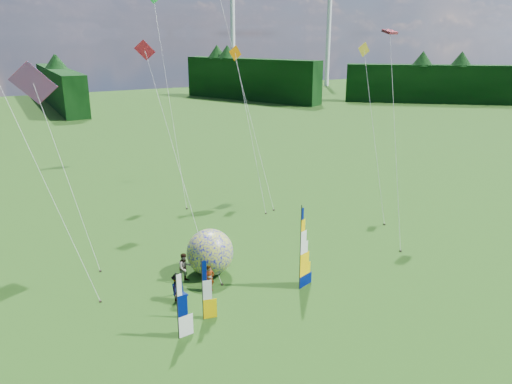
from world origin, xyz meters
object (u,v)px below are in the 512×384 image
bol_inflatable (210,252)px  spectator_d (202,254)px  camp_chair (181,294)px  feather_banner_main (300,250)px  side_banner_far (177,308)px  spectator_a (210,279)px  kite_whale (242,75)px  spectator_c (177,287)px  spectator_b (185,268)px  side_banner_left (202,291)px

bol_inflatable → spectator_d: size_ratio=1.81×
camp_chair → feather_banner_main: bearing=-28.8°
feather_banner_main → spectator_d: 6.72m
side_banner_far → spectator_d: 7.87m
bol_inflatable → camp_chair: (-2.75, -2.41, -0.84)m
spectator_a → camp_chair: (-1.87, -0.44, -0.22)m
feather_banner_main → kite_whale: 20.86m
spectator_c → kite_whale: (12.19, 16.36, 9.51)m
kite_whale → camp_chair: bearing=-110.8°
spectator_d → kite_whale: size_ratio=0.07×
camp_chair → kite_whale: 22.81m
feather_banner_main → spectator_d: feather_banner_main is taller
spectator_b → kite_whale: kite_whale is taller
spectator_b → camp_chair: 2.46m
spectator_b → spectator_d: (1.68, 1.46, -0.10)m
bol_inflatable → spectator_b: (-1.69, -0.21, -0.52)m
spectator_b → spectator_c: 2.19m
spectator_a → side_banner_far: bearing=-140.5°
side_banner_left → bol_inflatable: side_banner_left is taller
feather_banner_main → bol_inflatable: feather_banner_main is taller
side_banner_left → spectator_c: 2.58m
spectator_b → spectator_c: (-1.13, -1.87, -0.09)m
side_banner_far → spectator_d: (3.98, 6.73, -0.89)m
feather_banner_main → side_banner_left: (-5.95, -0.31, -0.81)m
feather_banner_main → bol_inflatable: bearing=111.3°
side_banner_left → side_banner_far: size_ratio=0.97×
spectator_b → spectator_c: bearing=-126.0°
feather_banner_main → side_banner_left: bearing=163.2°
feather_banner_main → camp_chair: 6.87m
bol_inflatable → spectator_c: size_ratio=1.78×
spectator_a → camp_chair: size_ratio=1.40×
spectator_d → camp_chair: 4.58m
spectator_c → camp_chair: size_ratio=1.42×
spectator_c → camp_chair: spectator_c is taller
spectator_b → bol_inflatable: bearing=2.0°
kite_whale → side_banner_left: bearing=-106.7°
spectator_c → camp_chair: bearing=-133.9°
bol_inflatable → spectator_d: bearing=90.2°
spectator_b → kite_whale: (11.06, 14.49, 9.43)m
side_banner_left → spectator_d: (2.32, 5.72, -0.84)m
side_banner_far → spectator_d: size_ratio=2.16×
side_banner_left → kite_whale: (11.69, 18.75, 8.69)m
side_banner_far → spectator_c: (1.17, 3.40, -0.88)m
side_banner_left → spectator_b: 4.37m
camp_chair → side_banner_far: bearing=-125.4°
feather_banner_main → spectator_d: (-3.63, 5.41, -1.65)m
spectator_a → spectator_d: spectator_a is taller
spectator_c → side_banner_left: bearing=-134.3°
camp_chair → spectator_a: bearing=-0.2°
spectator_c → spectator_d: bearing=-6.2°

